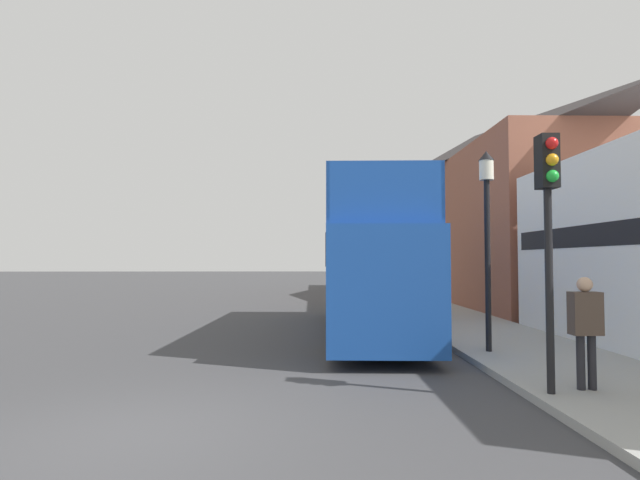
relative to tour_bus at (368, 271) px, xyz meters
name	(u,v)px	position (x,y,z in m)	size (l,w,h in m)	color
ground_plane	(269,301)	(-4.02, 12.22, -1.89)	(144.00, 144.00, 0.00)	#3D3D3F
sidewalk	(415,304)	(3.37, 9.22, -1.82)	(3.37, 108.00, 0.14)	#999993
brick_terrace_rear	(476,216)	(8.05, 14.14, 2.92)	(6.00, 24.85, 9.61)	#935642
tour_bus	(368,271)	(0.00, 0.00, 0.00)	(2.85, 10.69, 4.24)	#19479E
parked_car_ahead_of_bus	(361,294)	(0.56, 7.75, -1.22)	(1.91, 4.47, 1.43)	black
pedestrian_nearest	(585,322)	(2.67, -7.14, -0.67)	(0.47, 0.26, 1.79)	#232328
traffic_signal	(548,203)	(1.99, -7.38, 1.20)	(0.28, 0.42, 4.03)	black
lamp_post_nearest	(487,212)	(2.31, -3.78, 1.42)	(0.35, 0.35, 4.57)	black
lamp_post_second	(409,227)	(2.14, 4.33, 1.60)	(0.35, 0.35, 4.88)	black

